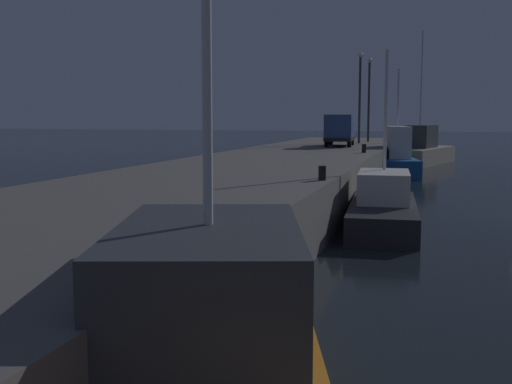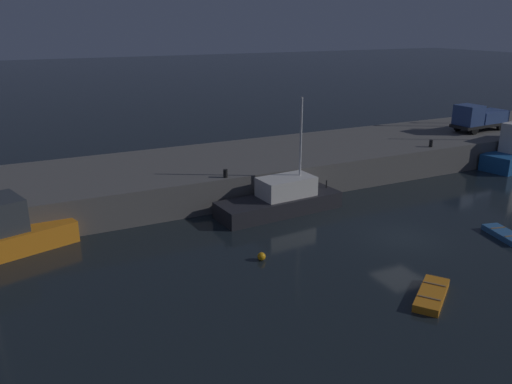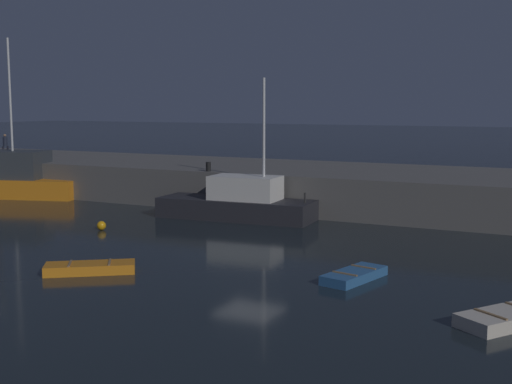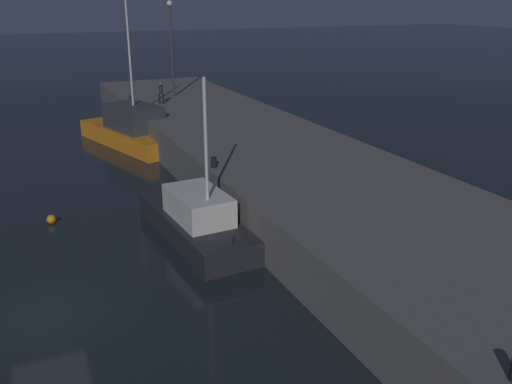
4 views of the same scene
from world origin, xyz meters
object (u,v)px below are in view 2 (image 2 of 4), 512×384
at_px(mooring_buoy_near, 261,256).
at_px(dinghy_orange_near, 505,235).
at_px(utility_truck, 479,118).
at_px(bollard_west, 431,143).
at_px(bollard_east, 225,173).
at_px(fishing_boat_orange, 281,199).
at_px(rowboat_white_mid, 432,295).

bearing_deg(mooring_buoy_near, dinghy_orange_near, -14.20).
xyz_separation_m(utility_truck, bollard_west, (-8.29, -2.81, -0.92)).
bearing_deg(dinghy_orange_near, bollard_east, 137.92).
bearing_deg(bollard_east, fishing_boat_orange, -33.47).
distance_m(dinghy_orange_near, bollard_west, 12.98).
distance_m(fishing_boat_orange, rowboat_white_mid, 12.38).
distance_m(rowboat_white_mid, bollard_west, 20.51).
xyz_separation_m(dinghy_orange_near, bollard_west, (5.42, 11.57, 2.27)).
bearing_deg(fishing_boat_orange, mooring_buoy_near, -126.94).
distance_m(dinghy_orange_near, mooring_buoy_near, 13.99).
bearing_deg(mooring_buoy_near, utility_truck, 21.87).
relative_size(fishing_boat_orange, bollard_west, 14.94).
xyz_separation_m(dinghy_orange_near, utility_truck, (13.72, 14.38, 3.19)).
bearing_deg(dinghy_orange_near, fishing_boat_orange, 135.58).
distance_m(dinghy_orange_near, utility_truck, 20.13).
height_order(dinghy_orange_near, mooring_buoy_near, mooring_buoy_near).
bearing_deg(utility_truck, fishing_boat_orange, -167.10).
relative_size(dinghy_orange_near, bollard_east, 5.50).
bearing_deg(bollard_east, bollard_west, 1.63).
xyz_separation_m(bollard_west, bollard_east, (-17.68, -0.50, -0.02)).
xyz_separation_m(mooring_buoy_near, bollard_east, (1.31, 7.63, 2.20)).
bearing_deg(dinghy_orange_near, utility_truck, 46.36).
bearing_deg(bollard_west, utility_truck, 18.74).
bearing_deg(rowboat_white_mid, mooring_buoy_near, 126.74).
distance_m(fishing_boat_orange, bollard_west, 15.01).
xyz_separation_m(mooring_buoy_near, bollard_west, (18.99, 8.14, 2.22)).
height_order(fishing_boat_orange, utility_truck, fishing_boat_orange).
xyz_separation_m(mooring_buoy_near, utility_truck, (27.28, 10.95, 3.14)).
xyz_separation_m(rowboat_white_mid, bollard_west, (14.01, 14.80, 2.26)).
bearing_deg(fishing_boat_orange, bollard_west, 9.49).
bearing_deg(utility_truck, bollard_west, -161.26).
height_order(mooring_buoy_near, bollard_east, bollard_east).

